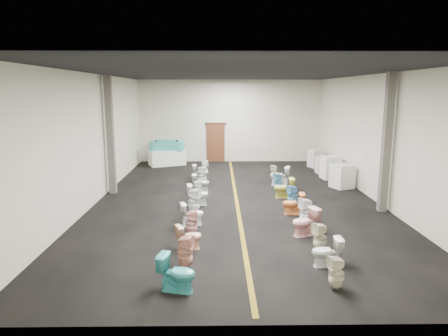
{
  "coord_description": "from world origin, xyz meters",
  "views": [
    {
      "loc": [
        -0.65,
        -14.13,
        3.92
      ],
      "look_at": [
        -0.44,
        1.0,
        0.98
      ],
      "focal_mm": 32.0,
      "sensor_mm": 36.0,
      "label": 1
    }
  ],
  "objects_px": {
    "toilet_left_10": "(200,172)",
    "toilet_right_4": "(306,212)",
    "bathtub": "(167,145)",
    "appliance_crate_c": "(323,165)",
    "toilet_left_11": "(204,168)",
    "toilet_right_3": "(305,222)",
    "toilet_left_2": "(189,237)",
    "toilet_left_0": "(177,273)",
    "toilet_left_8": "(201,183)",
    "toilet_right_0": "(336,273)",
    "toilet_right_8": "(278,182)",
    "appliance_crate_b": "(330,167)",
    "toilet_right_9": "(280,176)",
    "toilet_left_1": "(185,252)",
    "toilet_right_5": "(293,204)",
    "toilet_right_10": "(274,173)",
    "appliance_crate_d": "(316,158)",
    "toilet_left_6": "(198,195)",
    "toilet_left_3": "(191,223)",
    "toilet_right_6": "(293,196)",
    "toilet_left_5": "(194,201)",
    "toilet_right_2": "(320,237)",
    "toilet_left_4": "(192,214)",
    "display_table": "(167,158)",
    "toilet_right_1": "(327,252)",
    "toilet_left_9": "(201,176)",
    "toilet_left_7": "(197,189)"
  },
  "relations": [
    {
      "from": "toilet_left_2",
      "to": "toilet_left_0",
      "type": "bearing_deg",
      "value": 154.02
    },
    {
      "from": "appliance_crate_c",
      "to": "toilet_right_4",
      "type": "xyz_separation_m",
      "value": [
        -2.47,
        -7.52,
        0.03
      ]
    },
    {
      "from": "toilet_left_0",
      "to": "appliance_crate_d",
      "type": "bearing_deg",
      "value": -9.58
    },
    {
      "from": "toilet_right_1",
      "to": "toilet_right_3",
      "type": "relative_size",
      "value": 0.89
    },
    {
      "from": "appliance_crate_c",
      "to": "toilet_right_9",
      "type": "xyz_separation_m",
      "value": [
        -2.49,
        -2.53,
        0.04
      ]
    },
    {
      "from": "toilet_left_11",
      "to": "toilet_right_9",
      "type": "relative_size",
      "value": 0.88
    },
    {
      "from": "toilet_left_6",
      "to": "toilet_left_3",
      "type": "bearing_deg",
      "value": 171.36
    },
    {
      "from": "toilet_right_0",
      "to": "toilet_right_9",
      "type": "relative_size",
      "value": 0.83
    },
    {
      "from": "appliance_crate_d",
      "to": "toilet_right_3",
      "type": "bearing_deg",
      "value": -105.13
    },
    {
      "from": "display_table",
      "to": "appliance_crate_c",
      "type": "relative_size",
      "value": 2.41
    },
    {
      "from": "toilet_left_8",
      "to": "toilet_right_0",
      "type": "bearing_deg",
      "value": -156.31
    },
    {
      "from": "toilet_left_0",
      "to": "toilet_right_1",
      "type": "height_order",
      "value": "toilet_left_0"
    },
    {
      "from": "toilet_left_9",
      "to": "toilet_right_1",
      "type": "bearing_deg",
      "value": -164.25
    },
    {
      "from": "toilet_left_0",
      "to": "toilet_left_1",
      "type": "bearing_deg",
      "value": 10.6
    },
    {
      "from": "bathtub",
      "to": "appliance_crate_c",
      "type": "xyz_separation_m",
      "value": [
        7.79,
        -2.22,
        -0.69
      ]
    },
    {
      "from": "toilet_left_3",
      "to": "toilet_right_3",
      "type": "distance_m",
      "value": 3.11
    },
    {
      "from": "toilet_left_11",
      "to": "toilet_right_8",
      "type": "relative_size",
      "value": 0.99
    },
    {
      "from": "toilet_left_0",
      "to": "toilet_right_2",
      "type": "distance_m",
      "value": 3.85
    },
    {
      "from": "appliance_crate_d",
      "to": "toilet_left_7",
      "type": "distance_m",
      "value": 8.41
    },
    {
      "from": "toilet_left_6",
      "to": "toilet_right_3",
      "type": "xyz_separation_m",
      "value": [
        3.09,
        -3.01,
        0.01
      ]
    },
    {
      "from": "toilet_left_0",
      "to": "toilet_left_7",
      "type": "relative_size",
      "value": 1.1
    },
    {
      "from": "appliance_crate_c",
      "to": "toilet_left_4",
      "type": "bearing_deg",
      "value": -127.88
    },
    {
      "from": "appliance_crate_c",
      "to": "toilet_left_8",
      "type": "height_order",
      "value": "appliance_crate_c"
    },
    {
      "from": "toilet_right_4",
      "to": "toilet_right_6",
      "type": "xyz_separation_m",
      "value": [
        -0.03,
        1.98,
        -0.04
      ]
    },
    {
      "from": "toilet_right_9",
      "to": "appliance_crate_b",
      "type": "bearing_deg",
      "value": 137.37
    },
    {
      "from": "display_table",
      "to": "toilet_right_9",
      "type": "relative_size",
      "value": 2.19
    },
    {
      "from": "appliance_crate_d",
      "to": "toilet_right_5",
      "type": "relative_size",
      "value": 1.3
    },
    {
      "from": "toilet_right_2",
      "to": "toilet_right_8",
      "type": "bearing_deg",
      "value": 160.17
    },
    {
      "from": "toilet_right_5",
      "to": "toilet_right_10",
      "type": "relative_size",
      "value": 1.03
    },
    {
      "from": "toilet_left_10",
      "to": "toilet_right_4",
      "type": "bearing_deg",
      "value": -149.57
    },
    {
      "from": "toilet_left_11",
      "to": "toilet_right_3",
      "type": "bearing_deg",
      "value": -164.14
    },
    {
      "from": "appliance_crate_b",
      "to": "toilet_left_11",
      "type": "bearing_deg",
      "value": 173.73
    },
    {
      "from": "appliance_crate_b",
      "to": "toilet_right_9",
      "type": "distance_m",
      "value": 2.82
    },
    {
      "from": "appliance_crate_c",
      "to": "toilet_left_6",
      "type": "bearing_deg",
      "value": -137.0
    },
    {
      "from": "bathtub",
      "to": "toilet_left_4",
      "type": "distance_m",
      "value": 9.94
    },
    {
      "from": "toilet_left_1",
      "to": "toilet_left_11",
      "type": "xyz_separation_m",
      "value": [
        0.09,
        9.84,
        -0.02
      ]
    },
    {
      "from": "toilet_left_1",
      "to": "toilet_left_3",
      "type": "bearing_deg",
      "value": 15.47
    },
    {
      "from": "toilet_right_6",
      "to": "toilet_left_5",
      "type": "bearing_deg",
      "value": -95.83
    },
    {
      "from": "bathtub",
      "to": "appliance_crate_c",
      "type": "relative_size",
      "value": 2.45
    },
    {
      "from": "toilet_left_4",
      "to": "toilet_left_6",
      "type": "xyz_separation_m",
      "value": [
        0.06,
        2.11,
        0.03
      ]
    },
    {
      "from": "appliance_crate_d",
      "to": "toilet_right_0",
      "type": "bearing_deg",
      "value": -101.8
    },
    {
      "from": "toilet_left_4",
      "to": "toilet_left_8",
      "type": "bearing_deg",
      "value": -14.5
    },
    {
      "from": "toilet_left_3",
      "to": "toilet_right_8",
      "type": "xyz_separation_m",
      "value": [
        3.1,
        4.87,
        0.0
      ]
    },
    {
      "from": "appliance_crate_b",
      "to": "toilet_right_4",
      "type": "xyz_separation_m",
      "value": [
        -2.47,
        -6.33,
        -0.1
      ]
    },
    {
      "from": "toilet_left_4",
      "to": "toilet_left_7",
      "type": "distance_m",
      "value": 2.97
    },
    {
      "from": "appliance_crate_b",
      "to": "toilet_left_11",
      "type": "distance_m",
      "value": 5.74
    },
    {
      "from": "toilet_right_10",
      "to": "toilet_right_2",
      "type": "bearing_deg",
      "value": 13.87
    },
    {
      "from": "toilet_left_10",
      "to": "toilet_left_2",
      "type": "bearing_deg",
      "value": -178.32
    },
    {
      "from": "toilet_left_5",
      "to": "toilet_right_2",
      "type": "bearing_deg",
      "value": -111.41
    },
    {
      "from": "toilet_left_2",
      "to": "toilet_right_8",
      "type": "height_order",
      "value": "toilet_right_8"
    }
  ]
}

